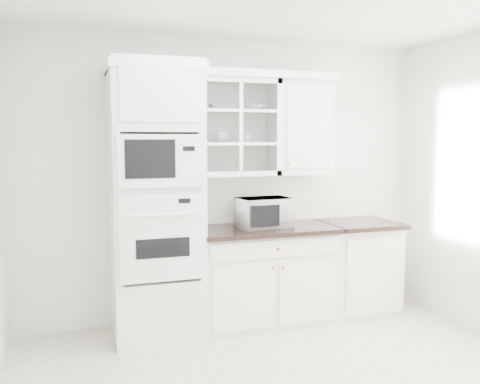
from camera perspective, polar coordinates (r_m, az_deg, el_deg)
name	(u,v)px	position (r m, az deg, el deg)	size (l,w,h in m)	color
room_shell	(280,134)	(3.69, 4.49, 6.53)	(4.00, 3.50, 2.70)	white
oven_column	(156,202)	(4.48, -9.41, -1.08)	(0.76, 0.68, 2.40)	white
base_cabinet_run	(265,274)	(4.90, 2.82, -9.18)	(1.32, 0.67, 0.92)	white
extra_base_cabinet	(357,266)	(5.33, 13.02, -8.09)	(0.72, 0.67, 0.92)	white
upper_cabinet_glass	(236,128)	(4.78, -0.50, 7.25)	(0.80, 0.33, 0.90)	white
upper_cabinet_solid	(301,128)	(5.03, 6.91, 7.14)	(0.55, 0.33, 0.90)	white
crown_molding	(225,74)	(4.77, -1.65, 13.10)	(2.14, 0.38, 0.07)	white
countertop_microwave	(263,212)	(4.76, 2.62, -2.29)	(0.48, 0.40, 0.28)	white
bowl_a	(220,107)	(4.76, -2.27, 9.48)	(0.20, 0.20, 0.05)	white
bowl_b	(254,108)	(4.85, 1.63, 9.45)	(0.18, 0.18, 0.06)	white
cup_a	(221,137)	(4.75, -2.10, 6.14)	(0.12, 0.12, 0.10)	white
cup_b	(246,138)	(4.80, 0.67, 6.12)	(0.10, 0.10, 0.09)	white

